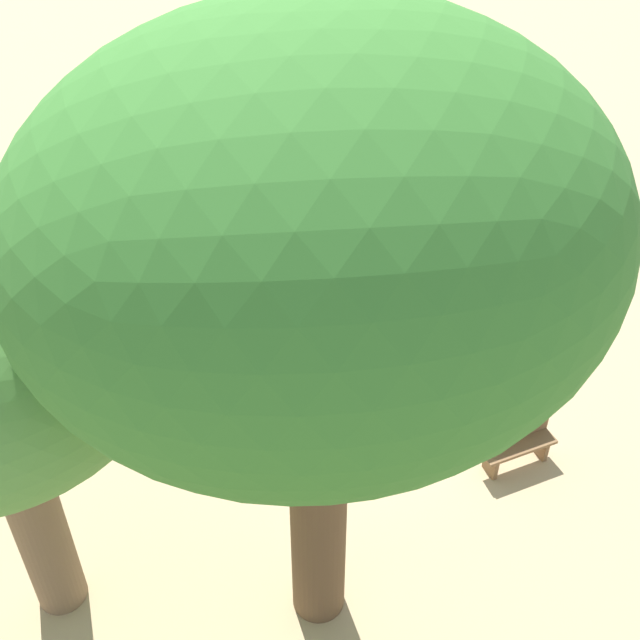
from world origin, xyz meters
The scene contains 8 objects.
ground_plane centered at (0.00, 0.00, 0.00)m, with size 60.00×60.00×0.00m, color tan.
elephant centered at (0.29, 1.41, 1.02)m, with size 2.10×2.18×1.60m.
person_handler centered at (-2.35, 1.49, 0.95)m, with size 0.32×0.51×1.62m.
shade_tree_main centered at (-2.15, -3.77, 6.47)m, with size 6.29×5.77×8.77m.
wooden_bench centered at (2.10, -2.52, 0.47)m, with size 1.41×0.43×0.88m.
market_stall_white centered at (-1.98, 8.22, 1.14)m, with size 2.50×2.50×2.52m.
market_stall_green centered at (0.62, 8.22, 1.14)m, with size 2.50×2.50×2.52m.
feed_bucket centered at (1.24, 1.94, 0.16)m, with size 0.36×0.36×0.32m, color gray.
Camera 1 is at (-4.65, -9.96, 10.70)m, focal length 44.17 mm.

